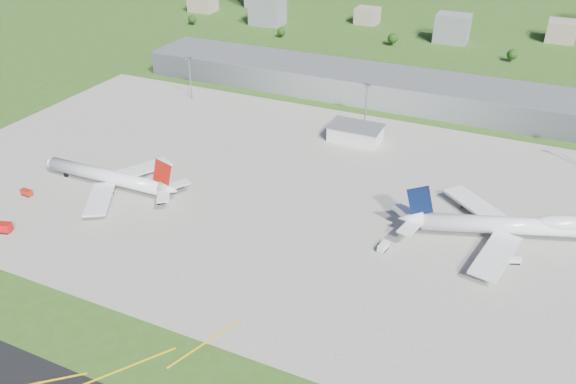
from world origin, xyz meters
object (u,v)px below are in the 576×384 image
at_px(airliner_blue_quad, 513,226).
at_px(tug_yellow, 160,202).
at_px(fire_truck, 0,228).
at_px(airliner_red_twin, 110,178).
at_px(crash_tender, 27,193).
at_px(van_white_near, 383,247).
at_px(van_white_far, 515,261).

distance_m(airliner_blue_quad, tug_yellow, 142.30).
bearing_deg(fire_truck, airliner_blue_quad, 5.48).
xyz_separation_m(airliner_red_twin, crash_tender, (-29.24, -20.70, -3.87)).
bearing_deg(van_white_near, crash_tender, 109.61).
relative_size(tug_yellow, van_white_far, 0.77).
height_order(crash_tender, tug_yellow, crash_tender).
relative_size(airliner_blue_quad, crash_tender, 14.68).
height_order(airliner_red_twin, crash_tender, airliner_red_twin).
height_order(tug_yellow, van_white_far, van_white_far).
distance_m(fire_truck, van_white_far, 195.59).
bearing_deg(tug_yellow, van_white_near, -41.51).
xyz_separation_m(airliner_red_twin, tug_yellow, (27.52, -2.07, -4.41)).
bearing_deg(airliner_blue_quad, van_white_near, -166.44).
height_order(crash_tender, van_white_near, crash_tender).
relative_size(airliner_blue_quad, fire_truck, 8.27).
xyz_separation_m(crash_tender, van_white_far, (197.56, 37.69, -0.27)).
height_order(fire_truck, tug_yellow, fire_truck).
relative_size(airliner_red_twin, van_white_near, 12.05).
bearing_deg(van_white_near, van_white_far, -65.20).
xyz_separation_m(fire_truck, crash_tender, (-12.25, 24.87, -0.56)).
bearing_deg(airliner_blue_quad, tug_yellow, 174.67).
xyz_separation_m(airliner_blue_quad, crash_tender, (-194.67, -53.33, -4.62)).
distance_m(airliner_red_twin, van_white_near, 123.09).
bearing_deg(airliner_red_twin, van_white_near, -178.74).
bearing_deg(tug_yellow, airliner_red_twin, 129.93).
bearing_deg(van_white_far, tug_yellow, 165.52).
xyz_separation_m(airliner_red_twin, van_white_near, (122.93, 5.01, -3.88)).
distance_m(crash_tender, van_white_far, 201.12).
bearing_deg(van_white_near, tug_yellow, 104.27).
bearing_deg(fire_truck, crash_tender, 98.49).
bearing_deg(crash_tender, fire_truck, -60.71).
bearing_deg(airliner_blue_quad, fire_truck, -176.25).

